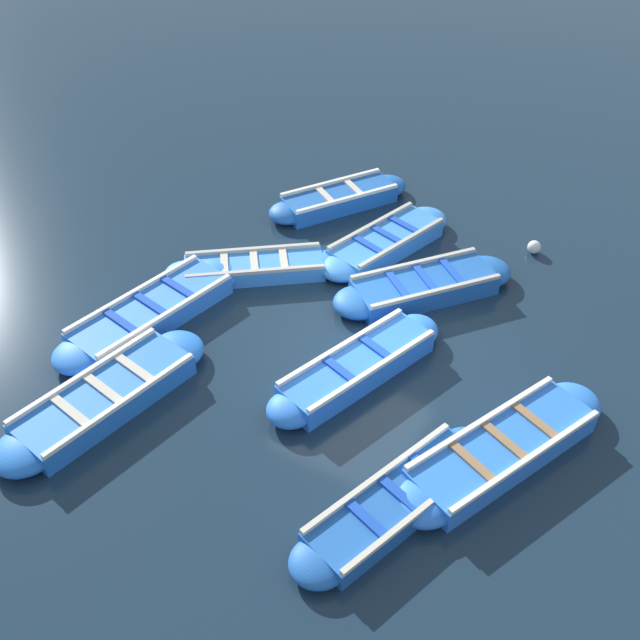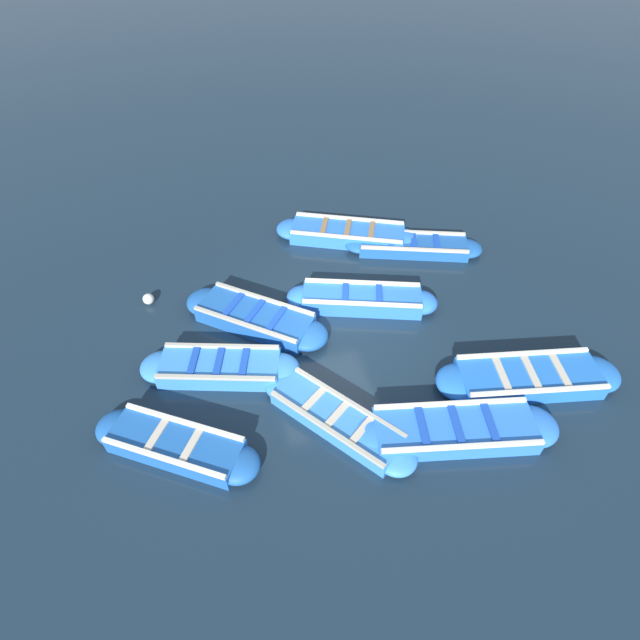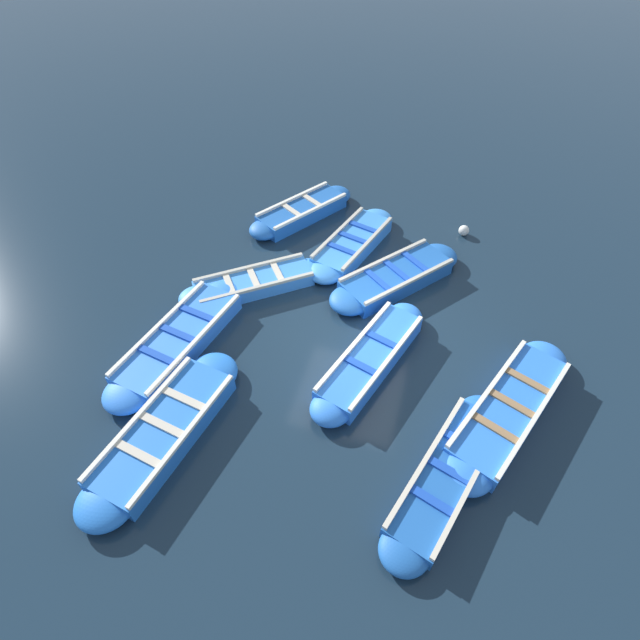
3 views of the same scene
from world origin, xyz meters
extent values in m
plane|color=#162838|center=(0.00, 0.00, 0.00)|extent=(120.00, 120.00, 0.00)
cube|color=blue|center=(-3.54, 2.55, 0.18)|extent=(2.97, 1.54, 0.36)
ellipsoid|color=blue|center=(-4.93, 2.82, 0.18)|extent=(1.14, 1.12, 0.36)
ellipsoid|color=blue|center=(-2.15, 2.29, 0.18)|extent=(1.14, 1.12, 0.36)
cube|color=silver|center=(-3.63, 2.08, 0.40)|extent=(2.74, 0.60, 0.07)
cube|color=silver|center=(-3.45, 3.02, 0.40)|extent=(2.74, 0.60, 0.07)
cube|color=beige|center=(-4.13, 2.66, 0.38)|extent=(0.31, 0.92, 0.04)
cube|color=beige|center=(-3.54, 2.55, 0.38)|extent=(0.31, 0.92, 0.04)
cube|color=beige|center=(-2.95, 2.44, 0.38)|extent=(0.31, 0.92, 0.04)
cube|color=#3884E0|center=(0.49, 2.46, 0.15)|extent=(2.25, 2.60, 0.29)
ellipsoid|color=#3884E0|center=(-0.31, 3.51, 0.15)|extent=(1.07, 1.07, 0.29)
ellipsoid|color=#3884E0|center=(1.29, 1.41, 0.15)|extent=(1.07, 1.07, 0.29)
cube|color=#B2AD9E|center=(0.20, 2.24, 0.33)|extent=(1.63, 2.11, 0.07)
cube|color=#B2AD9E|center=(0.78, 2.68, 0.33)|extent=(1.63, 2.11, 0.07)
cube|color=beige|center=(0.15, 2.91, 0.31)|extent=(0.66, 0.55, 0.04)
cube|color=beige|center=(0.49, 2.46, 0.31)|extent=(0.66, 0.55, 0.04)
cube|color=beige|center=(0.83, 2.01, 0.31)|extent=(0.66, 0.55, 0.04)
cube|color=#3884E0|center=(2.47, 0.64, 0.18)|extent=(2.61, 1.58, 0.35)
ellipsoid|color=#3884E0|center=(1.30, 1.00, 0.18)|extent=(1.08, 1.06, 0.35)
ellipsoid|color=#3884E0|center=(3.64, 0.29, 0.18)|extent=(1.08, 1.06, 0.35)
cube|color=#B2AD9E|center=(2.35, 0.24, 0.39)|extent=(2.32, 0.77, 0.07)
cube|color=#B2AD9E|center=(2.59, 1.04, 0.39)|extent=(2.32, 0.77, 0.07)
cube|color=#1947B7|center=(1.97, 0.79, 0.37)|extent=(0.37, 0.81, 0.04)
cube|color=#1947B7|center=(2.47, 0.64, 0.37)|extent=(0.37, 0.81, 0.04)
cube|color=#1947B7|center=(2.97, 0.49, 0.37)|extent=(0.37, 0.81, 0.04)
cube|color=#1E59AD|center=(1.52, -0.60, 0.19)|extent=(2.65, 2.42, 0.37)
ellipsoid|color=#1E59AD|center=(0.50, 0.23, 0.19)|extent=(1.30, 1.29, 0.37)
ellipsoid|color=#1E59AD|center=(2.53, -1.43, 0.19)|extent=(1.30, 1.29, 0.37)
cube|color=#B2AD9E|center=(1.23, -0.95, 0.41)|extent=(2.03, 1.69, 0.07)
cube|color=#B2AD9E|center=(1.80, -0.25, 0.41)|extent=(2.03, 1.69, 0.07)
cube|color=#1947B7|center=(1.09, -0.25, 0.39)|extent=(0.66, 0.76, 0.04)
cube|color=#1947B7|center=(1.52, -0.60, 0.39)|extent=(0.66, 0.76, 0.04)
cube|color=#1947B7|center=(1.95, -0.96, 0.39)|extent=(0.66, 0.76, 0.04)
cube|color=blue|center=(-1.48, -3.15, 0.18)|extent=(3.17, 2.11, 0.37)
ellipsoid|color=blue|center=(-2.87, -2.53, 0.18)|extent=(1.19, 1.18, 0.37)
ellipsoid|color=blue|center=(-0.09, -3.77, 0.18)|extent=(1.19, 1.18, 0.37)
cube|color=silver|center=(-1.66, -3.55, 0.40)|extent=(2.75, 1.29, 0.07)
cube|color=silver|center=(-1.30, -2.75, 0.40)|extent=(2.75, 1.29, 0.07)
cube|color=olive|center=(-2.07, -2.88, 0.39)|extent=(0.47, 0.83, 0.04)
cube|color=olive|center=(-1.48, -3.15, 0.39)|extent=(0.47, 0.83, 0.04)
cube|color=olive|center=(-0.89, -3.41, 0.39)|extent=(0.47, 0.83, 0.04)
cube|color=#1E59AD|center=(3.47, 2.25, 0.18)|extent=(2.52, 2.05, 0.36)
ellipsoid|color=#1E59AD|center=(2.44, 2.92, 0.18)|extent=(1.09, 1.09, 0.36)
ellipsoid|color=#1E59AD|center=(4.50, 1.58, 0.18)|extent=(1.09, 1.09, 0.36)
cube|color=silver|center=(3.26, 1.93, 0.39)|extent=(2.06, 1.38, 0.07)
cube|color=silver|center=(3.68, 2.57, 0.39)|extent=(2.06, 1.38, 0.07)
cube|color=beige|center=(3.18, 2.44, 0.38)|extent=(0.52, 0.70, 0.04)
cube|color=beige|center=(3.76, 2.06, 0.38)|extent=(0.52, 0.70, 0.04)
cube|color=blue|center=(-1.55, 3.28, 0.18)|extent=(3.12, 1.58, 0.35)
ellipsoid|color=blue|center=(-3.01, 3.58, 0.18)|extent=(1.11, 1.09, 0.35)
ellipsoid|color=blue|center=(-0.09, 2.98, 0.18)|extent=(1.11, 1.09, 0.35)
cube|color=silver|center=(-1.64, 2.83, 0.39)|extent=(2.87, 0.66, 0.07)
cube|color=silver|center=(-1.46, 3.73, 0.39)|extent=(2.87, 0.66, 0.07)
cube|color=#1947B7|center=(-2.17, 3.41, 0.37)|extent=(0.31, 0.89, 0.04)
cube|color=#1947B7|center=(-1.55, 3.28, 0.37)|extent=(0.31, 0.89, 0.04)
cube|color=#1947B7|center=(-0.93, 3.16, 0.37)|extent=(0.31, 0.89, 0.04)
cube|color=blue|center=(-1.01, -0.54, 0.19)|extent=(2.89, 1.67, 0.38)
ellipsoid|color=blue|center=(-2.33, -0.09, 0.19)|extent=(0.98, 0.96, 0.38)
ellipsoid|color=blue|center=(0.30, -0.98, 0.19)|extent=(0.98, 0.96, 0.38)
cube|color=silver|center=(-1.13, -0.88, 0.42)|extent=(2.61, 0.95, 0.07)
cube|color=silver|center=(-0.89, -0.19, 0.42)|extent=(2.61, 0.95, 0.07)
cube|color=#1947B7|center=(-1.38, -0.41, 0.40)|extent=(0.36, 0.72, 0.04)
cube|color=#1947B7|center=(-0.64, -0.66, 0.40)|extent=(0.36, 0.72, 0.04)
cube|color=#1E59AD|center=(-3.02, -2.22, 0.15)|extent=(2.96, 1.73, 0.30)
ellipsoid|color=#1E59AD|center=(-4.36, -1.75, 0.15)|extent=(1.01, 1.00, 0.30)
ellipsoid|color=#1E59AD|center=(-1.68, -2.68, 0.15)|extent=(1.01, 1.00, 0.30)
cube|color=beige|center=(-3.15, -2.58, 0.33)|extent=(2.65, 0.99, 0.07)
cube|color=beige|center=(-2.90, -1.86, 0.33)|extent=(2.65, 0.99, 0.07)
cube|color=#1947B7|center=(-3.59, -2.02, 0.32)|extent=(0.38, 0.75, 0.04)
cube|color=#1947B7|center=(-3.02, -2.22, 0.32)|extent=(0.38, 0.75, 0.04)
cube|color=#1947B7|center=(-2.45, -2.41, 0.32)|extent=(0.38, 0.75, 0.04)
sphere|color=silver|center=(3.86, -1.96, 0.13)|extent=(0.27, 0.27, 0.27)
camera|label=1|loc=(-8.91, -4.37, 8.58)|focal=42.00mm
camera|label=2|loc=(2.19, 7.50, 8.21)|focal=28.00mm
camera|label=3|loc=(-7.22, -1.27, 7.69)|focal=28.00mm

